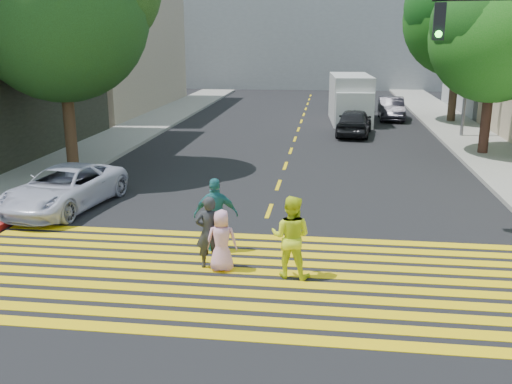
% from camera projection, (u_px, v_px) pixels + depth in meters
% --- Properties ---
extents(ground, '(120.00, 120.00, 0.00)m').
position_uv_depth(ground, '(236.00, 304.00, 10.92)').
color(ground, black).
extents(sidewalk_left, '(3.00, 40.00, 0.15)m').
position_uv_depth(sidewalk_left, '(153.00, 122.00, 32.99)').
color(sidewalk_left, gray).
rests_on(sidewalk_left, ground).
extents(sidewalk_right, '(3.00, 60.00, 0.15)m').
position_uv_depth(sidewalk_right, '(490.00, 154.00, 24.19)').
color(sidewalk_right, gray).
rests_on(sidewalk_right, ground).
extents(curb_red, '(0.20, 8.00, 0.16)m').
position_uv_depth(curb_red, '(46.00, 200.00, 17.49)').
color(curb_red, maroon).
rests_on(curb_red, ground).
extents(crosswalk, '(13.40, 5.30, 0.01)m').
position_uv_depth(crosswalk, '(246.00, 276.00, 12.14)').
color(crosswalk, yellow).
rests_on(crosswalk, ground).
extents(lane_line, '(0.12, 34.40, 0.01)m').
position_uv_depth(lane_line, '(300.00, 125.00, 32.43)').
color(lane_line, yellow).
rests_on(lane_line, ground).
extents(building_left_tan, '(12.00, 16.00, 10.00)m').
position_uv_depth(building_left_tan, '(68.00, 34.00, 38.34)').
color(building_left_tan, tan).
rests_on(building_left_tan, ground).
extents(backdrop_block, '(30.00, 8.00, 12.00)m').
position_uv_depth(backdrop_block, '(316.00, 24.00, 55.21)').
color(backdrop_block, gray).
rests_on(backdrop_block, ground).
extents(tree_left, '(7.82, 7.67, 8.96)m').
position_uv_depth(tree_left, '(62.00, 3.00, 19.86)').
color(tree_left, '#40311A').
rests_on(tree_left, ground).
extents(tree_right_near, '(6.55, 6.42, 7.61)m').
position_uv_depth(tree_right_near, '(497.00, 30.00, 22.89)').
color(tree_right_near, '#42271F').
rests_on(tree_right_near, ground).
extents(tree_right_far, '(7.93, 7.80, 9.04)m').
position_uv_depth(tree_right_far, '(462.00, 14.00, 31.55)').
color(tree_right_far, '#2E2418').
rests_on(tree_right_far, ground).
extents(pedestrian_man, '(0.68, 0.53, 1.63)m').
position_uv_depth(pedestrian_man, '(209.00, 232.00, 12.43)').
color(pedestrian_man, '#2B2C30').
rests_on(pedestrian_man, ground).
extents(pedestrian_woman, '(0.97, 0.82, 1.78)m').
position_uv_depth(pedestrian_woman, '(291.00, 237.00, 11.95)').
color(pedestrian_woman, '#E2F422').
rests_on(pedestrian_woman, ground).
extents(pedestrian_child, '(0.71, 0.50, 1.37)m').
position_uv_depth(pedestrian_child, '(222.00, 240.00, 12.30)').
color(pedestrian_child, '#E59EC1').
rests_on(pedestrian_child, ground).
extents(pedestrian_extra, '(1.10, 0.61, 1.77)m').
position_uv_depth(pedestrian_extra, '(216.00, 215.00, 13.40)').
color(pedestrian_extra, teal).
rests_on(pedestrian_extra, ground).
extents(white_sedan, '(2.70, 4.72, 1.24)m').
position_uv_depth(white_sedan, '(64.00, 188.00, 16.77)').
color(white_sedan, silver).
rests_on(white_sedan, ground).
extents(dark_car_near, '(2.08, 4.22, 1.38)m').
position_uv_depth(dark_car_near, '(354.00, 122.00, 28.98)').
color(dark_car_near, black).
rests_on(dark_car_near, ground).
extents(silver_car, '(2.02, 4.68, 1.34)m').
position_uv_depth(silver_car, '(354.00, 98.00, 40.09)').
color(silver_car, '#949494').
rests_on(silver_car, ground).
extents(dark_car_parked, '(1.51, 4.08, 1.33)m').
position_uv_depth(dark_car_parked, '(391.00, 108.00, 34.47)').
color(dark_car_parked, black).
rests_on(dark_car_parked, ground).
extents(white_van, '(2.50, 5.88, 2.72)m').
position_uv_depth(white_van, '(351.00, 100.00, 33.27)').
color(white_van, silver).
rests_on(white_van, ground).
extents(street_lamp, '(1.99, 0.22, 8.80)m').
position_uv_depth(street_lamp, '(467.00, 33.00, 27.00)').
color(street_lamp, slate).
rests_on(street_lamp, ground).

